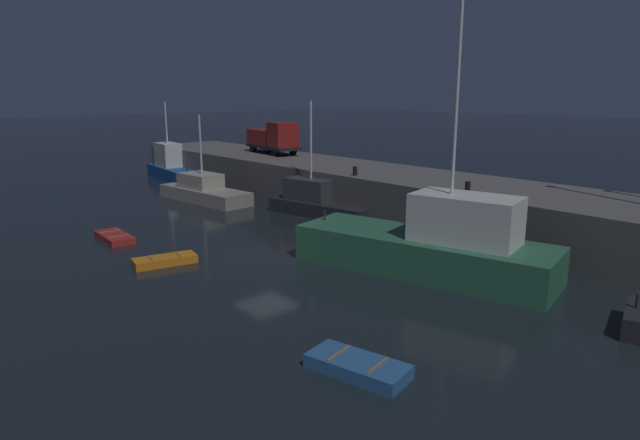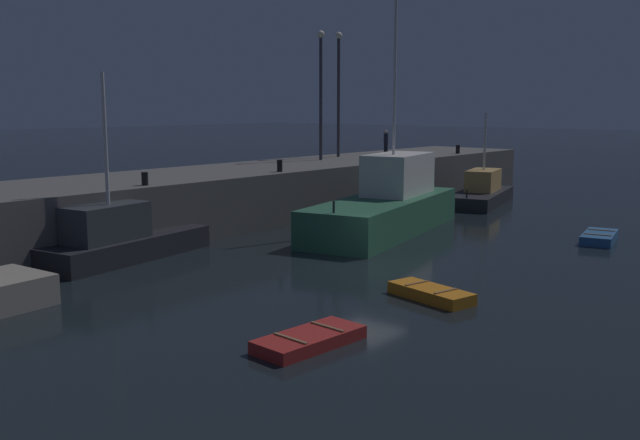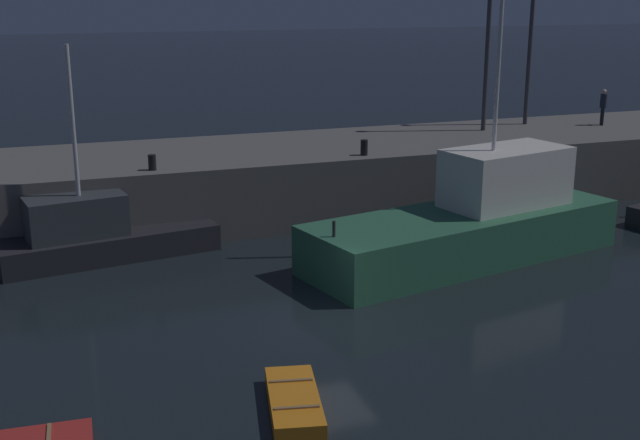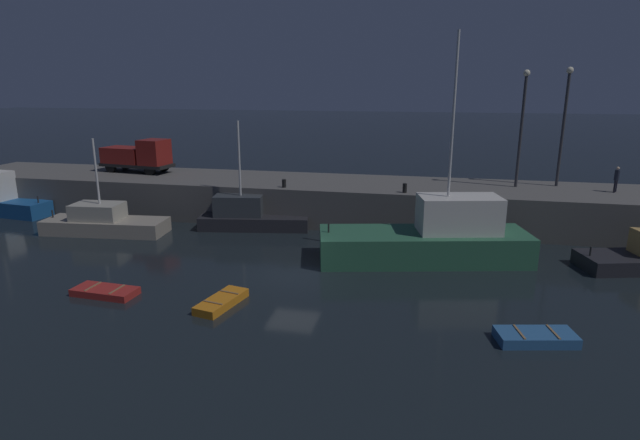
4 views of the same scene
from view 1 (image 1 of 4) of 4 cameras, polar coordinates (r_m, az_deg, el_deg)
ground_plane at (r=26.90m, az=-5.68°, el=-3.79°), size 320.00×320.00×0.00m
pier_quay at (r=34.83m, az=10.39°, el=2.27°), size 59.90×7.03×2.68m
fishing_boat_blue at (r=40.95m, az=-11.92°, el=2.96°), size 8.14×3.22×6.19m
fishing_boat_white at (r=24.53m, az=11.48°, el=-2.62°), size 11.90×5.99×12.14m
fishing_trawler_green at (r=35.51m, az=-0.25°, el=1.89°), size 7.58×3.34×7.22m
fishing_boat_grey at (r=51.61m, az=-15.17°, el=5.35°), size 7.90×2.96×6.88m
dinghy_orange_near at (r=26.54m, az=-15.74°, el=-4.05°), size 1.65×2.99×0.41m
rowboat_white_mid at (r=16.25m, az=3.91°, el=-14.85°), size 3.14×1.88×0.45m
dinghy_red_small at (r=31.65m, az=-20.47°, el=-1.65°), size 3.05×1.45×0.37m
utility_truck at (r=46.45m, az=-4.83°, el=8.43°), size 6.06×2.78×2.64m
bollard_west at (r=34.49m, az=3.65°, el=5.08°), size 0.28×0.28×0.55m
bollard_east at (r=29.45m, az=15.02°, el=3.29°), size 0.28×0.28×0.60m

